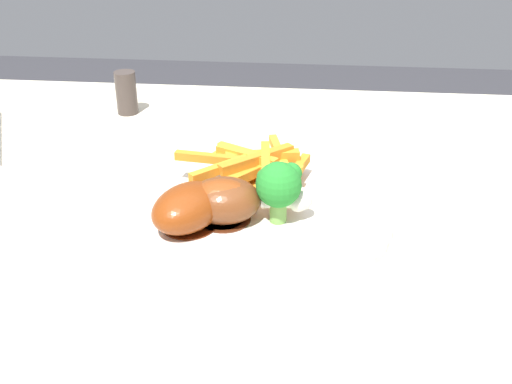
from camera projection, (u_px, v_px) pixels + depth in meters
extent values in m
cube|color=beige|center=(291.00, 216.00, 0.67)|extent=(1.23, 0.76, 0.03)
cylinder|color=#9C9582|center=(0.00, 285.00, 1.17)|extent=(0.06, 0.06, 0.71)
cylinder|color=white|center=(256.00, 215.00, 0.63)|extent=(0.27, 0.27, 0.01)
cylinder|color=#7AB250|center=(278.00, 210.00, 0.60)|extent=(0.02, 0.02, 0.02)
sphere|color=#24832B|center=(279.00, 185.00, 0.59)|extent=(0.04, 0.04, 0.04)
sphere|color=#24832B|center=(265.00, 177.00, 0.60)|extent=(0.02, 0.02, 0.02)
sphere|color=#24832B|center=(278.00, 176.00, 0.60)|extent=(0.01, 0.01, 0.01)
sphere|color=#24832B|center=(284.00, 176.00, 0.60)|extent=(0.02, 0.02, 0.02)
sphere|color=#24832B|center=(292.00, 173.00, 0.59)|extent=(0.02, 0.02, 0.02)
cube|color=orange|center=(255.00, 180.00, 0.67)|extent=(0.07, 0.04, 0.01)
cube|color=orange|center=(252.00, 173.00, 0.65)|extent=(0.06, 0.07, 0.01)
cube|color=orange|center=(291.00, 178.00, 0.65)|extent=(0.04, 0.10, 0.01)
cube|color=orange|center=(257.00, 159.00, 0.65)|extent=(0.08, 0.07, 0.01)
cube|color=orange|center=(279.00, 153.00, 0.70)|extent=(0.03, 0.09, 0.01)
cube|color=orange|center=(246.00, 165.00, 0.67)|extent=(0.08, 0.05, 0.01)
cube|color=orange|center=(242.00, 152.00, 0.69)|extent=(0.06, 0.04, 0.01)
cube|color=orange|center=(264.00, 186.00, 0.66)|extent=(0.06, 0.06, 0.01)
cube|color=#F99F29|center=(254.00, 159.00, 0.70)|extent=(0.07, 0.03, 0.01)
cube|color=orange|center=(221.00, 168.00, 0.64)|extent=(0.06, 0.06, 0.01)
cube|color=orange|center=(247.00, 156.00, 0.66)|extent=(0.07, 0.04, 0.01)
cube|color=orange|center=(264.00, 172.00, 0.68)|extent=(0.07, 0.09, 0.01)
cube|color=orange|center=(266.00, 161.00, 0.65)|extent=(0.02, 0.09, 0.01)
cube|color=orange|center=(262.00, 156.00, 0.67)|extent=(0.08, 0.03, 0.01)
cube|color=orange|center=(211.00, 158.00, 0.66)|extent=(0.08, 0.02, 0.01)
cube|color=orange|center=(294.00, 175.00, 0.67)|extent=(0.02, 0.07, 0.01)
cube|color=orange|center=(254.00, 163.00, 0.67)|extent=(0.11, 0.03, 0.01)
cylinder|color=#5A1F09|center=(189.00, 226.00, 0.60)|extent=(0.05, 0.05, 0.00)
ellipsoid|color=maroon|center=(188.00, 207.00, 0.59)|extent=(0.09, 0.10, 0.04)
cylinder|color=beige|center=(230.00, 183.00, 0.64)|extent=(0.03, 0.04, 0.01)
sphere|color=silver|center=(242.00, 175.00, 0.66)|extent=(0.02, 0.02, 0.02)
cylinder|color=#4B200F|center=(224.00, 219.00, 0.61)|extent=(0.05, 0.05, 0.00)
ellipsoid|color=brown|center=(224.00, 200.00, 0.60)|extent=(0.08, 0.07, 0.04)
cylinder|color=beige|center=(281.00, 202.00, 0.60)|extent=(0.03, 0.02, 0.01)
sphere|color=silver|center=(298.00, 202.00, 0.60)|extent=(0.02, 0.02, 0.02)
cylinder|color=#5E230C|center=(223.00, 220.00, 0.61)|extent=(0.04, 0.04, 0.00)
ellipsoid|color=brown|center=(222.00, 201.00, 0.60)|extent=(0.07, 0.05, 0.04)
cylinder|color=beige|center=(282.00, 201.00, 0.60)|extent=(0.04, 0.02, 0.01)
sphere|color=silver|center=(303.00, 200.00, 0.60)|extent=(0.02, 0.02, 0.02)
cube|color=white|center=(371.00, 132.00, 0.83)|extent=(0.20, 0.18, 0.00)
cylinder|color=#423833|center=(126.00, 93.00, 0.89)|extent=(0.03, 0.03, 0.06)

